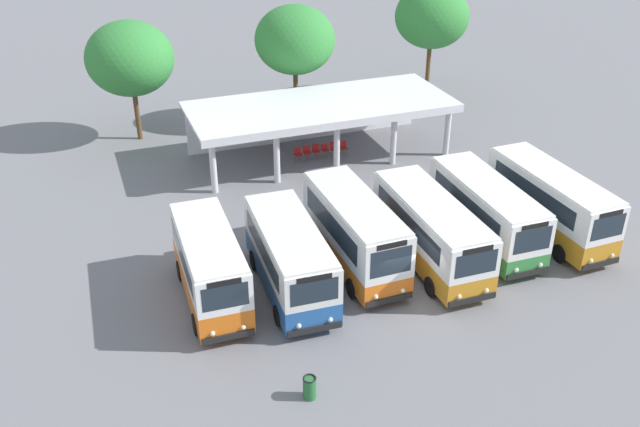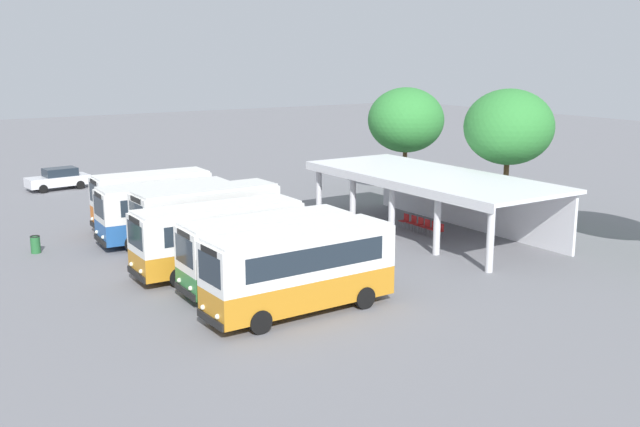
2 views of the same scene
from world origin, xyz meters
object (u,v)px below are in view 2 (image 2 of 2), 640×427
at_px(city_bus_far_end_green, 300,268).
at_px(waiting_chair_second_from_end, 412,221).
at_px(parked_car_flank, 58,179).
at_px(waiting_chair_far_end_seat, 439,230).
at_px(city_bus_fourth_amber, 218,235).
at_px(city_bus_fifth_blue, 267,249).
at_px(waiting_chair_fourth_seat, 426,225).
at_px(waiting_chair_fifth_seat, 433,227).
at_px(waiting_chair_middle_seat, 419,223).
at_px(waiting_chair_end_by_column, 405,220).
at_px(city_bus_second_in_row, 166,210).
at_px(city_bus_middle_cream, 207,217).
at_px(city_bus_nearest_orange, 152,198).
at_px(litter_bin_apron, 35,244).

relative_size(city_bus_far_end_green, waiting_chair_second_from_end, 9.14).
height_order(city_bus_far_end_green, waiting_chair_second_from_end, city_bus_far_end_green).
relative_size(parked_car_flank, waiting_chair_far_end_seat, 5.34).
distance_m(city_bus_fourth_amber, parked_car_flank, 25.98).
relative_size(city_bus_fifth_blue, waiting_chair_second_from_end, 8.93).
relative_size(city_bus_fifth_blue, parked_car_flank, 1.67).
distance_m(parked_car_flank, waiting_chair_second_from_end, 28.11).
bearing_deg(waiting_chair_fourth_seat, waiting_chair_fifth_seat, 1.11).
bearing_deg(waiting_chair_middle_seat, waiting_chair_end_by_column, -175.85).
height_order(city_bus_second_in_row, city_bus_fourth_amber, city_bus_fourth_amber).
bearing_deg(parked_car_flank, city_bus_middle_cream, 4.67).
height_order(parked_car_flank, waiting_chair_fifth_seat, parked_car_flank).
distance_m(city_bus_nearest_orange, waiting_chair_second_from_end, 15.12).
bearing_deg(waiting_chair_fourth_seat, city_bus_nearest_orange, -128.61).
bearing_deg(waiting_chair_end_by_column, city_bus_far_end_green, -55.00).
bearing_deg(litter_bin_apron, parked_car_flank, 162.79).
height_order(city_bus_fifth_blue, waiting_chair_second_from_end, city_bus_fifth_blue).
height_order(city_bus_far_end_green, waiting_chair_far_end_seat, city_bus_far_end_green).
distance_m(city_bus_fifth_blue, waiting_chair_middle_seat, 12.96).
xyz_separation_m(city_bus_nearest_orange, waiting_chair_end_by_column, (8.06, 12.26, -1.27)).
distance_m(city_bus_fourth_amber, city_bus_fifth_blue, 3.44).
xyz_separation_m(city_bus_fifth_blue, parked_car_flank, (-29.32, -1.60, -0.92)).
relative_size(city_bus_second_in_row, waiting_chair_fourth_seat, 8.46).
xyz_separation_m(city_bus_middle_cream, waiting_chair_middle_seat, (2.51, 11.95, -1.35)).
distance_m(city_bus_middle_cream, litter_bin_apron, 8.89).
distance_m(city_bus_fifth_blue, waiting_chair_far_end_seat, 12.41).
bearing_deg(city_bus_fourth_amber, waiting_chair_fourth_seat, 91.19).
relative_size(city_bus_second_in_row, waiting_chair_fifth_seat, 8.46).
height_order(city_bus_middle_cream, parked_car_flank, city_bus_middle_cream).
relative_size(city_bus_nearest_orange, waiting_chair_fourth_seat, 7.85).
distance_m(city_bus_fifth_blue, city_bus_far_end_green, 3.40).
xyz_separation_m(city_bus_middle_cream, litter_bin_apron, (-4.80, -7.35, -1.42)).
bearing_deg(city_bus_nearest_orange, city_bus_far_end_green, -0.93).
xyz_separation_m(city_bus_far_end_green, waiting_chair_middle_seat, (-7.59, 12.62, -1.32)).
xyz_separation_m(parked_car_flank, waiting_chair_fourth_seat, (25.68, 13.77, -0.31)).
height_order(city_bus_middle_cream, city_bus_fourth_amber, city_bus_middle_cream).
bearing_deg(city_bus_middle_cream, city_bus_fourth_amber, -15.65).
bearing_deg(waiting_chair_end_by_column, city_bus_second_in_row, -110.23).
xyz_separation_m(city_bus_nearest_orange, waiting_chair_far_end_seat, (11.01, 12.25, -1.27)).
distance_m(city_bus_second_in_row, city_bus_fifth_blue, 10.12).
bearing_deg(waiting_chair_end_by_column, litter_bin_apron, -107.67).
distance_m(city_bus_fourth_amber, waiting_chair_fifth_seat, 12.94).
height_order(parked_car_flank, waiting_chair_middle_seat, parked_car_flank).
height_order(waiting_chair_middle_seat, litter_bin_apron, litter_bin_apron).
relative_size(city_bus_second_in_row, waiting_chair_middle_seat, 8.46).
bearing_deg(waiting_chair_end_by_column, city_bus_fourth_amber, -80.95).
bearing_deg(city_bus_middle_cream, waiting_chair_far_end_seat, 70.16).
xyz_separation_m(city_bus_middle_cream, waiting_chair_end_by_column, (1.33, 11.87, -1.35)).
bearing_deg(city_bus_second_in_row, waiting_chair_far_end_seat, 59.01).
distance_m(city_bus_second_in_row, waiting_chair_middle_seat, 14.16).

